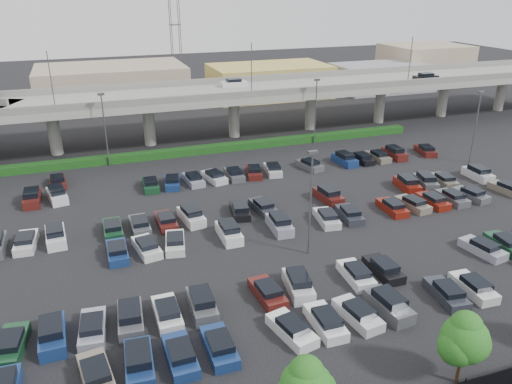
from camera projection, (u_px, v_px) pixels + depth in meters
ground at (277, 219)px, 54.68m from camera, size 280.00×280.00×0.00m
overpass at (202, 97)px, 79.69m from camera, size 150.00×13.00×15.80m
hedge at (217, 148)px, 76.19m from camera, size 66.00×1.60×1.10m
tree_row at (449, 344)px, 30.49m from camera, size 65.07×3.66×5.94m
parked_cars at (283, 231)px, 50.68m from camera, size 63.11×41.63×1.67m
light_poles at (235, 164)px, 52.73m from camera, size 66.90×48.38×10.30m
distant_buildings at (226, 81)px, 110.74m from camera, size 138.00×24.00×9.00m
comm_tower at (175, 22)px, 114.14m from camera, size 2.40×2.40×30.00m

